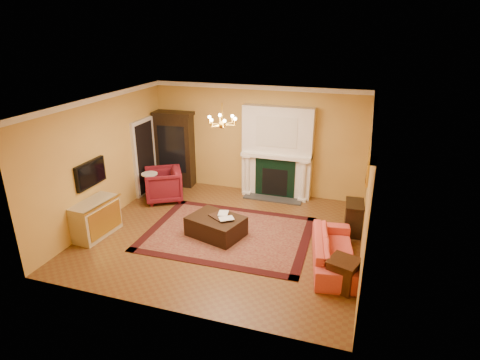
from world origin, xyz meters
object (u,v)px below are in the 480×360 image
at_px(china_cabinet, 176,151).
at_px(wingback_armchair, 163,183).
at_px(coral_sofa, 334,247).
at_px(end_table, 343,275).
at_px(console_table, 353,218).
at_px(commode, 95,218).
at_px(leather_ottoman, 216,226).
at_px(pedestal_table, 150,185).

relative_size(china_cabinet, wingback_armchair, 2.16).
relative_size(coral_sofa, end_table, 3.72).
bearing_deg(china_cabinet, console_table, -20.32).
height_order(commode, end_table, commode).
bearing_deg(leather_ottoman, end_table, -4.60).
bearing_deg(commode, pedestal_table, 89.89).
height_order(china_cabinet, commode, china_cabinet).
distance_m(wingback_armchair, coral_sofa, 5.04).
xyz_separation_m(china_cabinet, pedestal_table, (-0.16, -1.27, -0.60)).
distance_m(pedestal_table, commode, 2.14).
bearing_deg(end_table, china_cabinet, 144.14).
xyz_separation_m(coral_sofa, end_table, (0.23, -0.74, -0.12)).
height_order(commode, leather_ottoman, commode).
relative_size(pedestal_table, leather_ottoman, 0.65).
bearing_deg(console_table, pedestal_table, 173.75).
bearing_deg(console_table, commode, -164.72).
height_order(coral_sofa, leather_ottoman, coral_sofa).
height_order(china_cabinet, wingback_armchair, china_cabinet).
relative_size(wingback_armchair, leather_ottoman, 0.82).
distance_m(china_cabinet, coral_sofa, 5.76).
distance_m(coral_sofa, end_table, 0.78).
xyz_separation_m(commode, coral_sofa, (5.22, 0.44, -0.02)).
bearing_deg(wingback_armchair, console_table, 55.87).
bearing_deg(wingback_armchair, end_table, 32.56).
relative_size(china_cabinet, pedestal_table, 2.74).
bearing_deg(pedestal_table, console_table, -2.49).
relative_size(end_table, console_table, 0.76).
xyz_separation_m(wingback_armchair, leather_ottoman, (2.07, -1.42, -0.25)).
relative_size(commode, leather_ottoman, 0.95).
height_order(china_cabinet, leather_ottoman, china_cabinet).
bearing_deg(console_table, leather_ottoman, -163.34).
xyz_separation_m(coral_sofa, console_table, (0.29, 1.46, -0.04)).
distance_m(china_cabinet, leather_ottoman, 3.53).
bearing_deg(end_table, console_table, 88.43).
bearing_deg(wingback_armchair, leather_ottoman, 25.19).
bearing_deg(commode, console_table, 23.57).
xyz_separation_m(china_cabinet, end_table, (5.12, -3.70, -0.77)).
height_order(pedestal_table, console_table, pedestal_table).
bearing_deg(coral_sofa, pedestal_table, 61.94).
bearing_deg(leather_ottoman, wingback_armchair, 162.01).
relative_size(wingback_armchair, console_table, 1.34).
bearing_deg(wingback_armchair, coral_sofa, 38.84).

